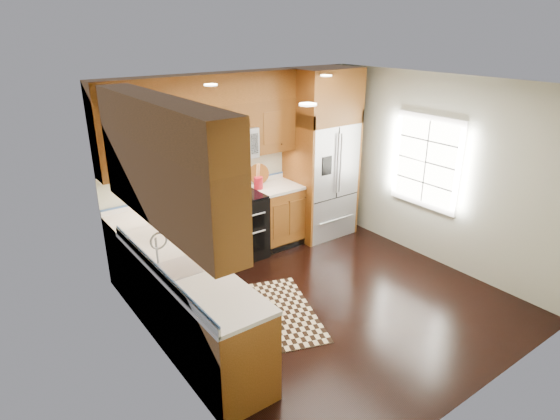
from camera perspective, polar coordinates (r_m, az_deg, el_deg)
ground at (r=5.91m, az=5.50°, el=-10.94°), size 4.00×4.00×0.00m
wall_back at (r=6.86m, az=-5.24°, el=5.71°), size 4.00×0.02×2.60m
wall_left at (r=4.34m, az=-14.17°, el=-4.59°), size 0.02×4.00×2.60m
wall_right at (r=6.77m, az=18.77°, el=4.42°), size 0.02×4.00×2.60m
window at (r=6.84m, az=17.41°, el=5.62°), size 0.04×1.10×1.30m
base_cabinets at (r=5.73m, az=-9.80°, el=-7.05°), size 2.85×3.00×0.90m
countertop at (r=5.68m, az=-9.35°, el=-2.03°), size 2.86×3.01×0.04m
upper_cabinets at (r=5.38m, az=-11.02°, el=8.93°), size 2.85×3.00×1.15m
range at (r=6.75m, az=-5.36°, el=-2.06°), size 0.76×0.67×0.95m
microwave at (r=6.48m, az=-6.33°, el=8.01°), size 0.76×0.40×0.42m
refrigerator at (r=7.31m, az=5.10°, el=6.74°), size 0.98×0.75×2.60m
sink_faucet at (r=4.76m, az=-11.95°, el=-6.13°), size 0.54×0.44×0.37m
rug at (r=5.66m, az=-0.48°, el=-12.40°), size 1.28×1.63×0.01m
knife_block at (r=6.48m, az=-10.92°, el=2.11°), size 0.12×0.15×0.27m
utensil_crock at (r=6.81m, az=-2.66°, el=3.64°), size 0.18×0.18×0.38m
cutting_board at (r=7.08m, az=-2.59°, el=3.34°), size 0.40×0.40×0.02m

